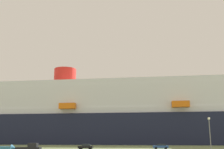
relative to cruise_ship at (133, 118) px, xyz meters
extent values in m
plane|color=#66754C|center=(-13.70, -46.46, -13.77)|extent=(600.00, 600.00, 0.00)
cube|color=#191E38|center=(-3.67, 0.05, -6.26)|extent=(232.74, 36.17, 15.03)
cube|color=white|center=(-3.67, 0.05, 2.72)|extent=(204.82, 33.20, 2.93)
cube|color=white|center=(-8.32, 0.08, 5.65)|extent=(195.98, 32.22, 2.93)
cube|color=white|center=(-12.97, 0.11, 8.58)|extent=(183.35, 31.81, 2.93)
cube|color=white|center=(-17.62, 0.15, 11.51)|extent=(176.99, 31.50, 2.93)
cube|color=white|center=(-22.27, 0.18, 14.44)|extent=(169.32, 31.29, 2.93)
cube|color=white|center=(-26.92, 0.21, 17.37)|extent=(160.96, 30.84, 2.93)
cylinder|color=red|center=(-38.55, 0.30, 23.43)|extent=(12.50, 12.50, 9.18)
cube|color=orange|center=(-30.93, -17.69, 4.78)|extent=(8.02, 3.26, 2.80)
cube|color=orange|center=(23.32, -18.08, 4.78)|extent=(8.02, 3.26, 2.80)
cube|color=black|center=(-18.25, -87.57, -12.92)|extent=(5.81, 2.71, 0.90)
cube|color=black|center=(-17.25, -87.44, -12.02)|extent=(2.24, 2.09, 0.90)
cube|color=#26333F|center=(-16.58, -87.35, -12.11)|extent=(0.32, 1.68, 0.63)
cone|color=teal|center=(-21.56, -88.01, -12.77)|extent=(1.43, 1.95, 1.81)
cylinder|color=slate|center=(22.79, -84.40, -10.08)|extent=(0.20, 0.20, 7.38)
sphere|color=#F9F2CC|center=(22.79, -84.40, -6.14)|extent=(0.56, 0.56, 0.56)
cube|color=black|center=(-9.66, -67.20, -13.09)|extent=(4.36, 1.99, 0.70)
cube|color=#1E232D|center=(-9.44, -67.19, -12.47)|extent=(2.46, 1.76, 0.55)
cylinder|color=black|center=(-11.06, -68.17, -13.44)|extent=(0.67, 0.24, 0.66)
cylinder|color=black|center=(-11.11, -66.29, -13.44)|extent=(0.67, 0.24, 0.66)
cylinder|color=black|center=(-8.21, -68.10, -13.44)|extent=(0.67, 0.24, 0.66)
cylinder|color=black|center=(-8.26, -66.22, -13.44)|extent=(0.67, 0.24, 0.66)
cube|color=#264C99|center=(12.42, -60.48, -13.09)|extent=(4.80, 2.40, 0.70)
cube|color=#1E232D|center=(12.65, -60.45, -12.47)|extent=(2.76, 2.00, 0.55)
cylinder|color=black|center=(11.00, -61.60, -13.44)|extent=(0.68, 0.29, 0.66)
cylinder|color=black|center=(10.80, -59.68, -13.44)|extent=(0.68, 0.29, 0.66)
cylinder|color=black|center=(14.04, -61.27, -13.44)|extent=(0.68, 0.29, 0.66)
cylinder|color=black|center=(13.83, -59.36, -13.44)|extent=(0.68, 0.29, 0.66)
camera|label=1|loc=(10.15, -150.60, -10.31)|focal=44.91mm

